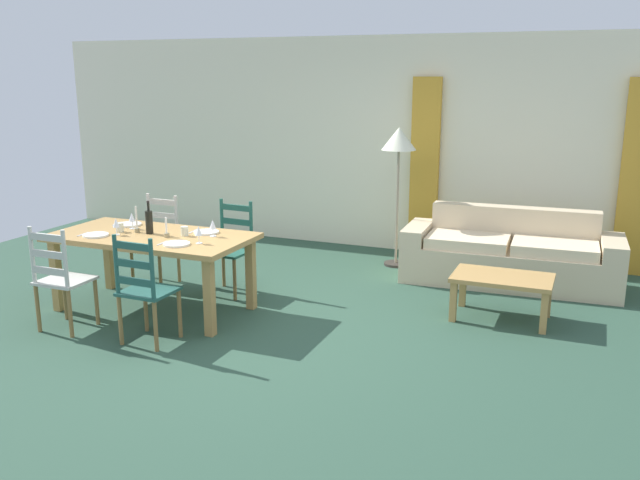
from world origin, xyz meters
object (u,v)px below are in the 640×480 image
object	(u,v)px
wine_glass_far_left	(132,218)
coffee_cup_primary	(185,231)
dining_chair_far_left	(157,240)
dining_chair_far_right	(231,248)
wine_bottle	(149,222)
couch	(511,256)
dining_chair_near_left	(61,279)
wine_glass_far_right	(213,225)
coffee_cup_secondary	(120,227)
wine_glass_near_left	(116,223)
wine_glass_near_right	(199,232)
coffee_table	(502,283)
dining_table	(152,243)
standing_lamp	(399,147)
dining_chair_near_right	(145,289)

from	to	relation	value
wine_glass_far_left	coffee_cup_primary	size ratio (longest dim) A/B	1.79
dining_chair_far_left	dining_chair_far_right	xyz separation A→B (m)	(0.90, 0.02, 0.00)
wine_bottle	couch	world-z (taller)	wine_bottle
dining_chair_near_left	coffee_cup_primary	distance (m)	1.17
wine_glass_far_right	coffee_cup_secondary	size ratio (longest dim) A/B	1.79
wine_glass_near_left	wine_glass_far_left	distance (m)	0.27
wine_glass_near_right	coffee_cup_secondary	world-z (taller)	wine_glass_near_right
coffee_cup_primary	coffee_cup_secondary	distance (m)	0.67
coffee_table	dining_chair_far_left	bearing A→B (deg)	-175.82
dining_table	wine_bottle	xyz separation A→B (m)	(-0.04, 0.02, 0.20)
coffee_cup_secondary	couch	size ratio (longest dim) A/B	0.04
wine_glass_far_left	standing_lamp	xyz separation A→B (m)	(2.04, 2.28, 0.55)
dining_table	dining_chair_near_right	bearing A→B (deg)	-58.84
dining_chair_near_left	dining_chair_far_left	bearing A→B (deg)	92.20
dining_chair_far_left	wine_glass_far_right	bearing A→B (deg)	-28.90
coffee_cup_primary	dining_table	bearing A→B (deg)	-166.71
dining_chair_near_right	couch	size ratio (longest dim) A/B	0.42
dining_table	coffee_cup_primary	world-z (taller)	coffee_cup_primary
standing_lamp	wine_glass_near_right	bearing A→B (deg)	-113.67
dining_chair_near_left	standing_lamp	world-z (taller)	standing_lamp
coffee_cup_primary	wine_glass_near_right	bearing A→B (deg)	-35.60
wine_bottle	wine_glass_far_left	world-z (taller)	wine_bottle
wine_glass_near_right	coffee_cup_primary	xyz separation A→B (m)	(-0.29, 0.21, -0.07)
dining_chair_far_left	wine_bottle	xyz separation A→B (m)	(0.45, -0.72, 0.39)
dining_chair_near_right	dining_chair_far_right	xyz separation A→B (m)	(-0.03, 1.50, 0.00)
dining_chair_far_right	wine_bottle	distance (m)	0.95
dining_chair_near_left	wine_glass_near_left	bearing A→B (deg)	77.97
dining_table	coffee_cup_secondary	distance (m)	0.37
dining_chair_far_right	wine_bottle	world-z (taller)	wine_bottle
wine_glass_far_right	standing_lamp	world-z (taller)	standing_lamp
couch	coffee_table	xyz separation A→B (m)	(0.07, -1.22, 0.06)
dining_chair_near_left	coffee_cup_primary	world-z (taller)	dining_chair_near_left
wine_glass_far_left	coffee_cup_secondary	world-z (taller)	wine_glass_far_left
dining_table	wine_bottle	size ratio (longest dim) A/B	6.01
dining_chair_near_right	coffee_cup_primary	xyz separation A→B (m)	(-0.12, 0.81, 0.32)
standing_lamp	wine_glass_near_left	bearing A→B (deg)	-128.32
coffee_table	wine_glass_near_left	bearing A→B (deg)	-161.51
dining_table	couch	distance (m)	3.81
dining_chair_far_left	coffee_table	xyz separation A→B (m)	(3.63, 0.27, -0.12)
coffee_cup_primary	couch	bearing A→B (deg)	38.01
wine_glass_near_right	standing_lamp	world-z (taller)	standing_lamp
dining_chair_near_left	dining_chair_near_right	distance (m)	0.87
wine_glass_far_right	wine_glass_near_left	bearing A→B (deg)	-161.46
dining_chair_far_left	wine_bottle	world-z (taller)	wine_bottle
wine_glass_near_left	coffee_cup_primary	distance (m)	0.65
dining_table	wine_glass_near_left	size ratio (longest dim) A/B	11.80
coffee_cup_primary	standing_lamp	distance (m)	2.79
dining_chair_far_left	standing_lamp	xyz separation A→B (m)	(2.21, 1.67, 0.93)
wine_bottle	wine_glass_near_right	world-z (taller)	wine_bottle
dining_chair_near_left	wine_glass_far_right	world-z (taller)	dining_chair_near_left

